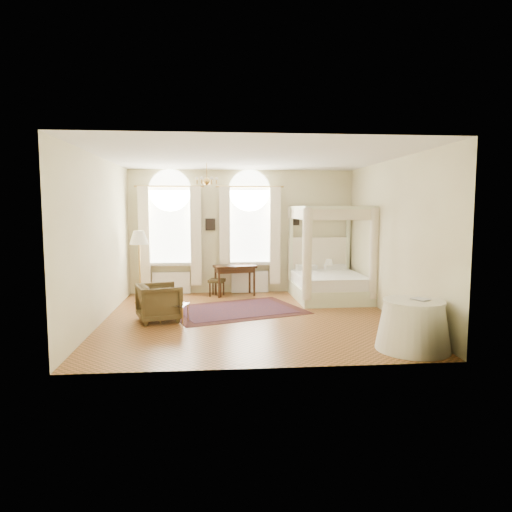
% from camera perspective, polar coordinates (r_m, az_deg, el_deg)
% --- Properties ---
extents(ground, '(6.00, 6.00, 0.00)m').
position_cam_1_polar(ground, '(9.59, -0.68, -7.78)').
color(ground, '#97562C').
rests_on(ground, ground).
extents(room_walls, '(6.00, 6.00, 6.00)m').
position_cam_1_polar(room_walls, '(9.32, -0.69, 4.13)').
color(room_walls, '#F3EBB8').
rests_on(room_walls, ground).
extents(window_left, '(1.62, 0.27, 3.29)m').
position_cam_1_polar(window_left, '(12.24, -10.64, 2.17)').
color(window_left, white).
rests_on(window_left, room_walls).
extents(window_right, '(1.62, 0.27, 3.29)m').
position_cam_1_polar(window_right, '(12.22, -0.78, 2.27)').
color(window_right, white).
rests_on(window_right, room_walls).
extents(chandelier, '(0.51, 0.45, 0.50)m').
position_cam_1_polar(chandelier, '(10.51, -6.17, 9.36)').
color(chandelier, '#B6883C').
rests_on(chandelier, room_walls).
extents(wall_pictures, '(2.54, 0.03, 0.39)m').
position_cam_1_polar(wall_pictures, '(12.29, -1.35, 4.17)').
color(wall_pictures, black).
rests_on(wall_pictures, room_walls).
extents(canopy_bed, '(1.82, 2.21, 2.33)m').
position_cam_1_polar(canopy_bed, '(11.61, 9.10, -2.76)').
color(canopy_bed, beige).
rests_on(canopy_bed, ground).
extents(nightstand, '(0.40, 0.37, 0.53)m').
position_cam_1_polar(nightstand, '(12.51, 8.71, -3.35)').
color(nightstand, '#38220F').
rests_on(nightstand, ground).
extents(nightstand_lamp, '(0.26, 0.26, 0.38)m').
position_cam_1_polar(nightstand_lamp, '(12.48, 9.08, -0.98)').
color(nightstand_lamp, '#B6883C').
rests_on(nightstand_lamp, nightstand).
extents(writing_desk, '(1.16, 0.76, 0.80)m').
position_cam_1_polar(writing_desk, '(11.93, -2.68, -1.72)').
color(writing_desk, '#38220F').
rests_on(writing_desk, ground).
extents(laptop, '(0.37, 0.28, 0.03)m').
position_cam_1_polar(laptop, '(11.80, -3.57, -1.18)').
color(laptop, black).
rests_on(laptop, writing_desk).
extents(stool, '(0.47, 0.47, 0.44)m').
position_cam_1_polar(stool, '(11.94, -4.93, -3.25)').
color(stool, '#42341C').
rests_on(stool, ground).
extents(armchair, '(1.04, 1.03, 0.76)m').
position_cam_1_polar(armchair, '(9.49, -12.00, -5.70)').
color(armchair, '#47381E').
rests_on(armchair, ground).
extents(coffee_table, '(0.63, 0.52, 0.37)m').
position_cam_1_polar(coffee_table, '(9.33, -10.21, -6.15)').
color(coffee_table, silver).
rests_on(coffee_table, ground).
extents(floor_lamp, '(0.45, 0.45, 1.74)m').
position_cam_1_polar(floor_lamp, '(11.31, -14.42, 1.78)').
color(floor_lamp, '#B6883C').
rests_on(floor_lamp, ground).
extents(oriental_rug, '(3.39, 2.90, 0.01)m').
position_cam_1_polar(oriental_rug, '(10.32, -2.56, -6.76)').
color(oriental_rug, '#38130D').
rests_on(oriental_rug, ground).
extents(side_table, '(1.19, 1.19, 0.81)m').
position_cam_1_polar(side_table, '(7.87, 19.04, -8.19)').
color(side_table, silver).
rests_on(side_table, ground).
extents(book, '(0.30, 0.33, 0.03)m').
position_cam_1_polar(book, '(7.75, 19.42, -5.20)').
color(book, black).
rests_on(book, side_table).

